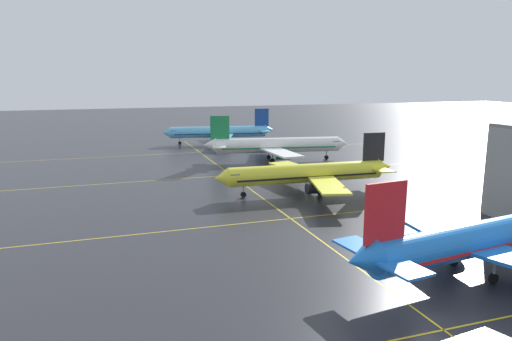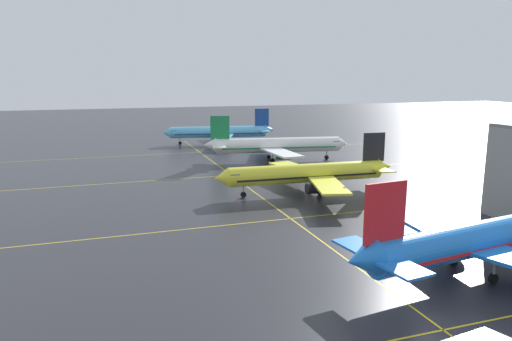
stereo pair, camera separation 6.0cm
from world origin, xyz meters
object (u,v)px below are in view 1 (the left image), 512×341
(airliner_front_gate, at_px, (485,238))
(airliner_far_left_stand, at_px, (220,132))
(airliner_third_row, at_px, (276,145))
(airliner_second_row, at_px, (308,173))

(airliner_front_gate, height_order, airliner_far_left_stand, airliner_front_gate)
(airliner_front_gate, relative_size, airliner_third_row, 1.00)
(airliner_second_row, distance_m, airliner_far_left_stand, 67.85)
(airliner_second_row, relative_size, airliner_far_left_stand, 0.98)
(airliner_front_gate, height_order, airliner_third_row, airliner_third_row)
(airliner_third_row, xyz_separation_m, airliner_far_left_stand, (-6.01, 34.53, -0.20))
(airliner_second_row, bearing_deg, airliner_front_gate, -85.59)
(airliner_third_row, bearing_deg, airliner_far_left_stand, 99.87)
(airliner_second_row, bearing_deg, airliner_far_left_stand, 89.64)
(airliner_second_row, bearing_deg, airliner_third_row, 79.07)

